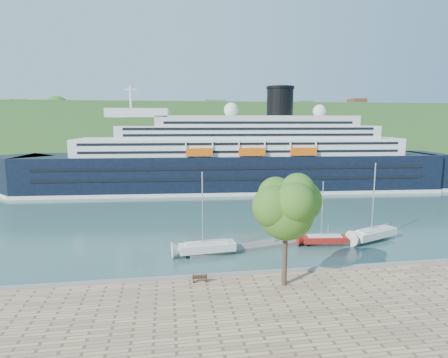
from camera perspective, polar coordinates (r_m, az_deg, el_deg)
ground at (r=39.97m, az=10.72°, el=-14.92°), size 400.00×400.00×0.00m
far_hillside at (r=179.90m, az=-4.77°, el=7.53°), size 400.00×50.00×24.00m
quay_coping at (r=39.35m, az=10.87°, el=-13.50°), size 220.00×0.50×0.30m
cruise_ship at (r=86.32m, az=1.10°, el=6.14°), size 107.14×22.70×23.88m
park_bench at (r=36.36m, az=-3.72°, el=-14.74°), size 1.47×0.65×0.93m
promenade_tree at (r=34.46m, az=9.36°, el=-7.05°), size 6.80×6.80×11.27m
floating_pontoon at (r=49.00m, az=5.49°, el=-10.00°), size 19.11×6.51×0.42m
sailboat_white_near at (r=44.60m, az=-2.63°, el=-5.65°), size 7.68×2.85×9.69m
sailboat_red at (r=49.90m, az=15.18°, el=-5.35°), size 6.40×2.43×8.06m
sailboat_white_far at (r=53.73m, az=22.13°, el=-3.57°), size 8.09×4.93×10.12m
tender_launch at (r=73.50m, az=9.59°, el=-2.93°), size 8.75×3.76×2.35m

